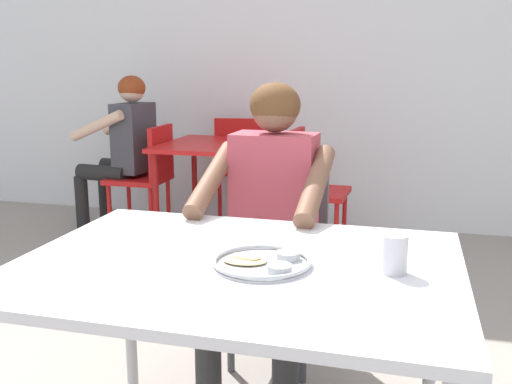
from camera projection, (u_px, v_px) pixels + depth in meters
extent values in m
cube|color=white|center=(344.00, 11.00, 4.46)|extent=(12.00, 0.12, 3.40)
cube|color=silver|center=(238.00, 266.00, 1.66)|extent=(1.26, 0.93, 0.03)
cylinder|color=#B2B2B7|center=(129.00, 309.00, 2.26)|extent=(0.04, 0.04, 0.71)
cylinder|color=#B2B2B7|center=(432.00, 344.00, 1.98)|extent=(0.04, 0.04, 0.71)
cylinder|color=#B7BABF|center=(262.00, 265.00, 1.62)|extent=(0.28, 0.28, 0.01)
torus|color=#B7BABF|center=(262.00, 261.00, 1.62)|extent=(0.28, 0.28, 0.01)
cylinder|color=#B2B5BA|center=(279.00, 269.00, 1.55)|extent=(0.07, 0.07, 0.02)
cylinder|color=maroon|center=(279.00, 267.00, 1.55)|extent=(0.06, 0.06, 0.01)
cylinder|color=#B2B5BA|center=(288.00, 256.00, 1.65)|extent=(0.07, 0.07, 0.02)
cylinder|color=#9E4714|center=(288.00, 254.00, 1.65)|extent=(0.06, 0.06, 0.01)
ellipsoid|color=#DBB77A|center=(245.00, 260.00, 1.63)|extent=(0.13, 0.10, 0.01)
ellipsoid|color=tan|center=(246.00, 256.00, 1.64)|extent=(0.10, 0.07, 0.01)
cylinder|color=silver|center=(394.00, 254.00, 1.55)|extent=(0.07, 0.07, 0.11)
cylinder|color=#593319|center=(395.00, 242.00, 1.54)|extent=(0.06, 0.06, 0.02)
cube|color=#3F3F44|center=(277.00, 271.00, 2.51)|extent=(0.40, 0.42, 0.04)
cube|color=#3F3F44|center=(287.00, 213.00, 2.64)|extent=(0.37, 0.05, 0.39)
cylinder|color=#3F3F44|center=(303.00, 338.00, 2.36)|extent=(0.03, 0.03, 0.40)
cylinder|color=#3F3F44|center=(231.00, 328.00, 2.45)|extent=(0.03, 0.03, 0.40)
cylinder|color=#3F3F44|center=(318.00, 306.00, 2.67)|extent=(0.03, 0.03, 0.40)
cylinder|color=#3F3F44|center=(253.00, 299.00, 2.75)|extent=(0.03, 0.03, 0.40)
cylinder|color=#2E2E2E|center=(285.00, 368.00, 2.09)|extent=(0.10, 0.10, 0.43)
cylinder|color=#2E2E2E|center=(298.00, 282.00, 2.22)|extent=(0.13, 0.40, 0.12)
cylinder|color=#2E2E2E|center=(208.00, 356.00, 2.17)|extent=(0.10, 0.10, 0.43)
cylinder|color=#2E2E2E|center=(225.00, 274.00, 2.31)|extent=(0.13, 0.40, 0.12)
cube|color=#B23F4C|center=(274.00, 199.00, 2.39)|extent=(0.34, 0.21, 0.55)
cylinder|color=brown|center=(316.00, 185.00, 2.14)|extent=(0.09, 0.46, 0.25)
cylinder|color=brown|center=(212.00, 179.00, 2.26)|extent=(0.09, 0.46, 0.25)
sphere|color=brown|center=(275.00, 109.00, 2.31)|extent=(0.19, 0.19, 0.19)
ellipsoid|color=brown|center=(275.00, 105.00, 2.31)|extent=(0.21, 0.20, 0.18)
cube|color=red|center=(222.00, 145.00, 4.20)|extent=(0.84, 0.87, 0.03)
cylinder|color=#A31414|center=(156.00, 203.00, 4.02)|extent=(0.04, 0.04, 0.70)
cylinder|color=#A31414|center=(256.00, 209.00, 3.83)|extent=(0.04, 0.04, 0.70)
cylinder|color=#A31414|center=(195.00, 182.00, 4.72)|extent=(0.04, 0.04, 0.70)
cylinder|color=#A31414|center=(281.00, 187.00, 4.54)|extent=(0.04, 0.04, 0.70)
cube|color=red|center=(138.00, 179.00, 4.37)|extent=(0.42, 0.41, 0.04)
cube|color=red|center=(161.00, 152.00, 4.28)|extent=(0.04, 0.38, 0.39)
cylinder|color=red|center=(110.00, 212.00, 4.31)|extent=(0.03, 0.03, 0.42)
cylinder|color=red|center=(129.00, 203.00, 4.62)|extent=(0.03, 0.03, 0.42)
cylinder|color=red|center=(151.00, 215.00, 4.23)|extent=(0.03, 0.03, 0.42)
cylinder|color=red|center=(168.00, 205.00, 4.53)|extent=(0.03, 0.03, 0.42)
cube|color=red|center=(320.00, 193.00, 4.03)|extent=(0.40, 0.45, 0.04)
cube|color=red|center=(296.00, 159.00, 4.03)|extent=(0.05, 0.41, 0.42)
cylinder|color=red|center=(344.00, 218.00, 4.20)|extent=(0.03, 0.03, 0.40)
cylinder|color=red|center=(336.00, 231.00, 3.87)|extent=(0.03, 0.03, 0.40)
cylinder|color=red|center=(304.00, 215.00, 4.29)|extent=(0.03, 0.03, 0.40)
cylinder|color=red|center=(292.00, 227.00, 3.96)|extent=(0.03, 0.03, 0.40)
cube|color=red|center=(243.00, 170.00, 4.89)|extent=(0.47, 0.44, 0.04)
cube|color=red|center=(239.00, 145.00, 4.67)|extent=(0.41, 0.09, 0.44)
cylinder|color=red|center=(226.00, 191.00, 5.11)|extent=(0.03, 0.03, 0.40)
cylinder|color=red|center=(265.00, 192.00, 5.06)|extent=(0.03, 0.03, 0.40)
cylinder|color=red|center=(220.00, 199.00, 4.81)|extent=(0.03, 0.03, 0.40)
cylinder|color=red|center=(261.00, 200.00, 4.77)|extent=(0.03, 0.03, 0.40)
cylinder|color=black|center=(82.00, 205.00, 4.48)|extent=(0.10, 0.10, 0.45)
cylinder|color=black|center=(102.00, 173.00, 4.36)|extent=(0.41, 0.16, 0.12)
cylinder|color=black|center=(105.00, 197.00, 4.76)|extent=(0.10, 0.10, 0.45)
cylinder|color=black|center=(124.00, 167.00, 4.63)|extent=(0.41, 0.16, 0.12)
cube|color=#3F3F47|center=(134.00, 138.00, 4.37)|extent=(0.23, 0.36, 0.52)
cylinder|color=beige|center=(97.00, 126.00, 4.22)|extent=(0.46, 0.12, 0.25)
cylinder|color=beige|center=(128.00, 121.00, 4.60)|extent=(0.46, 0.12, 0.25)
sphere|color=beige|center=(132.00, 90.00, 4.29)|extent=(0.19, 0.19, 0.19)
ellipsoid|color=maroon|center=(132.00, 88.00, 4.29)|extent=(0.21, 0.20, 0.18)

